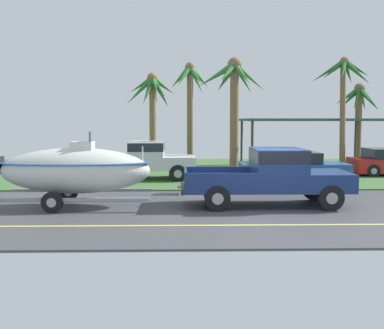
# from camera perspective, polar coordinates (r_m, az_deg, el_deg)

# --- Properties ---
(ground) EXTENTS (36.00, 22.00, 0.11)m
(ground) POSITION_cam_1_polar(r_m,az_deg,el_deg) (22.22, 5.26, -1.60)
(ground) COLOR #424247
(pickup_truck_towing) EXTENTS (5.61, 2.04, 1.88)m
(pickup_truck_towing) POSITION_cam_1_polar(r_m,az_deg,el_deg) (14.91, 10.74, -1.20)
(pickup_truck_towing) COLOR navy
(pickup_truck_towing) RESTS_ON ground
(boat_on_trailer) EXTENTS (6.08, 2.23, 2.45)m
(boat_on_trailer) POSITION_cam_1_polar(r_m,az_deg,el_deg) (14.98, -14.72, -0.71)
(boat_on_trailer) COLOR gray
(boat_on_trailer) RESTS_ON ground
(parked_pickup_background) EXTENTS (5.50, 2.09, 1.80)m
(parked_pickup_background) POSITION_cam_1_polar(r_m,az_deg,el_deg) (21.03, -5.86, 0.78)
(parked_pickup_background) COLOR silver
(parked_pickup_background) RESTS_ON ground
(parked_sedan_far) EXTENTS (4.76, 1.90, 1.38)m
(parked_sedan_far) POSITION_cam_1_polar(r_m,az_deg,el_deg) (20.56, 12.65, -0.39)
(parked_sedan_far) COLOR #234C89
(parked_sedan_far) RESTS_ON ground
(carport_awning) EXTENTS (7.66, 4.67, 2.89)m
(carport_awning) POSITION_cam_1_polar(r_m,az_deg,el_deg) (26.61, 14.68, 5.42)
(carport_awning) COLOR #4C4238
(carport_awning) RESTS_ON ground
(palm_tree_near_left) EXTENTS (2.59, 2.71, 6.25)m
(palm_tree_near_left) POSITION_cam_1_polar(r_m,az_deg,el_deg) (27.16, -0.28, 9.56)
(palm_tree_near_left) COLOR brown
(palm_tree_near_left) RESTS_ON ground
(palm_tree_near_right) EXTENTS (2.68, 2.97, 6.02)m
(palm_tree_near_right) POSITION_cam_1_polar(r_m,az_deg,el_deg) (24.46, 18.85, 9.55)
(palm_tree_near_right) COLOR brown
(palm_tree_near_right) RESTS_ON ground
(palm_tree_mid) EXTENTS (2.89, 3.20, 5.46)m
(palm_tree_mid) POSITION_cam_1_polar(r_m,az_deg,el_deg) (25.64, -5.08, 8.51)
(palm_tree_mid) COLOR brown
(palm_tree_mid) RESTS_ON ground
(palm_tree_far_left) EXTENTS (3.44, 3.12, 5.87)m
(palm_tree_far_left) POSITION_cam_1_polar(r_m,az_deg,el_deg) (22.38, 5.24, 9.23)
(palm_tree_far_left) COLOR brown
(palm_tree_far_left) RESTS_ON ground
(palm_tree_far_right) EXTENTS (3.38, 3.04, 5.10)m
(palm_tree_far_right) POSITION_cam_1_polar(r_m,az_deg,el_deg) (30.17, 20.50, 7.11)
(palm_tree_far_right) COLOR brown
(palm_tree_far_right) RESTS_ON ground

